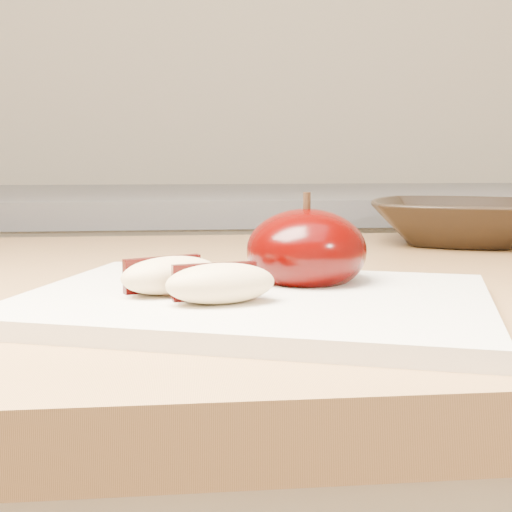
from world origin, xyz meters
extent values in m
plane|color=beige|center=(0.00, 1.50, 1.30)|extent=(3.50, 0.00, 3.50)
cube|color=silver|center=(0.00, 1.20, 0.45)|extent=(2.40, 0.60, 0.90)
cube|color=slate|center=(0.00, 1.20, 0.92)|extent=(2.40, 0.62, 0.04)
cube|color=#AD804B|center=(0.00, 0.50, 0.88)|extent=(1.64, 0.64, 0.04)
cube|color=silver|center=(0.08, 0.36, 0.91)|extent=(0.36, 0.31, 0.01)
ellipsoid|color=#2D0000|center=(0.12, 0.40, 0.93)|extent=(0.11, 0.11, 0.06)
cylinder|color=black|center=(0.12, 0.40, 0.97)|extent=(0.01, 0.01, 0.01)
ellipsoid|color=beige|center=(0.02, 0.36, 0.92)|extent=(0.08, 0.06, 0.03)
cube|color=black|center=(0.01, 0.37, 0.92)|extent=(0.05, 0.03, 0.02)
ellipsoid|color=beige|center=(0.05, 0.32, 0.92)|extent=(0.07, 0.05, 0.03)
cube|color=black|center=(0.05, 0.34, 0.92)|extent=(0.05, 0.02, 0.02)
imported|color=black|center=(0.36, 0.70, 0.93)|extent=(0.27, 0.27, 0.05)
camera|label=1|loc=(0.03, -0.11, 1.00)|focal=50.00mm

